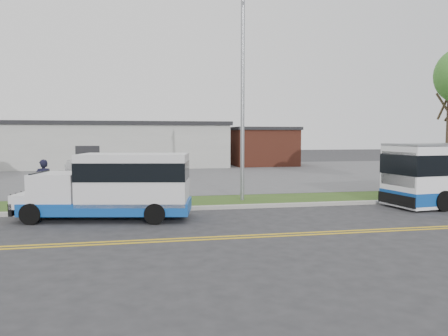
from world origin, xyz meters
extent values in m
plane|color=#28282B|center=(0.00, 0.00, 0.00)|extent=(140.00, 140.00, 0.00)
cube|color=gold|center=(0.00, -3.85, 0.01)|extent=(70.00, 0.12, 0.01)
cube|color=gold|center=(0.00, -4.15, 0.01)|extent=(70.00, 0.12, 0.01)
cube|color=#9E9B93|center=(0.00, 1.10, 0.07)|extent=(80.00, 0.30, 0.15)
cube|color=#284517|center=(0.00, 2.90, 0.05)|extent=(80.00, 3.30, 0.10)
cube|color=#4C4C4F|center=(0.00, 17.00, 0.05)|extent=(80.00, 25.00, 0.10)
cube|color=#9E9E99|center=(-6.00, 27.00, 2.00)|extent=(25.00, 10.00, 4.00)
cube|color=black|center=(-6.00, 27.00, 4.17)|extent=(25.40, 10.40, 0.35)
cube|color=black|center=(-6.00, 22.05, 1.10)|extent=(2.00, 0.15, 2.20)
cube|color=brown|center=(10.50, 26.00, 1.80)|extent=(6.00, 7.00, 3.60)
cube|color=black|center=(10.50, 26.00, 3.75)|extent=(6.30, 7.30, 0.30)
cylinder|color=gray|center=(3.00, 2.80, 4.85)|extent=(0.18, 0.18, 9.50)
cube|color=#0D4094|center=(-2.85, -0.28, 0.49)|extent=(6.30, 3.12, 0.44)
cube|color=silver|center=(-1.89, -0.46, 1.51)|extent=(4.21, 2.72, 1.86)
cube|color=black|center=(-1.89, -0.46, 1.82)|extent=(4.23, 2.76, 0.66)
cube|color=silver|center=(-4.68, 0.06, 1.20)|extent=(1.92, 2.17, 1.06)
cube|color=black|center=(-5.33, 0.18, 1.37)|extent=(0.40, 1.67, 0.80)
cube|color=silver|center=(-5.63, 0.24, 0.75)|extent=(1.21, 1.95, 0.49)
cube|color=black|center=(-6.03, 0.32, 0.49)|extent=(0.47, 1.81, 0.44)
sphere|color=#FFD88C|center=(-6.19, -0.33, 0.71)|extent=(0.21, 0.21, 0.18)
sphere|color=#FFD88C|center=(-5.95, 0.98, 0.71)|extent=(0.21, 0.21, 0.18)
cylinder|color=black|center=(-5.46, -0.76, 0.37)|extent=(0.78, 0.38, 0.74)
cylinder|color=black|center=(-5.11, 1.12, 0.37)|extent=(0.78, 0.38, 0.74)
cylinder|color=black|center=(-1.20, -1.57, 0.37)|extent=(0.78, 0.38, 0.74)
cylinder|color=black|center=(-0.84, 0.31, 0.37)|extent=(0.78, 0.38, 0.74)
cube|color=black|center=(9.01, -0.32, 1.70)|extent=(0.34, 2.06, 1.43)
cube|color=black|center=(8.95, -0.33, 0.40)|extent=(0.38, 2.24, 0.45)
cylinder|color=black|center=(10.51, -1.20, 0.43)|extent=(0.89, 0.39, 0.86)
cylinder|color=black|center=(10.26, 0.89, 0.43)|extent=(0.89, 0.39, 0.86)
imported|color=black|center=(-5.79, 3.15, 1.09)|extent=(0.77, 0.56, 1.98)
imported|color=silver|center=(-5.19, 11.97, 0.83)|extent=(2.86, 4.69, 1.46)
sphere|color=white|center=(-6.09, 2.90, 0.26)|extent=(0.32, 0.32, 0.32)
sphere|color=white|center=(-5.49, 3.40, 0.26)|extent=(0.32, 0.32, 0.32)
camera|label=1|loc=(-1.73, -16.85, 3.13)|focal=35.00mm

